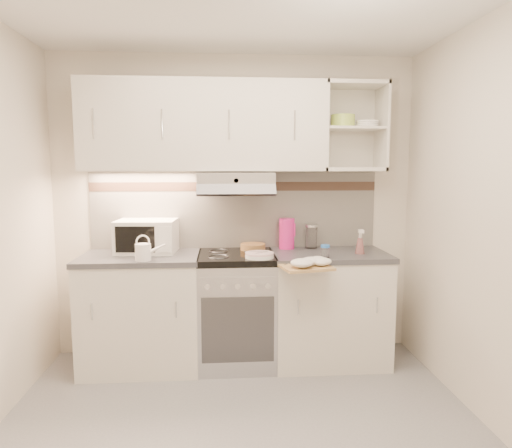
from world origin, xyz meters
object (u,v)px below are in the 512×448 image
at_px(electric_range, 237,309).
at_px(plate_stack, 259,255).
at_px(watering_can, 144,251).
at_px(pink_pitcher, 287,233).
at_px(glass_jar, 311,236).
at_px(cutting_board, 305,267).
at_px(microwave, 147,236).
at_px(spray_bottle, 360,244).

bearing_deg(electric_range, plate_stack, -46.64).
relative_size(watering_can, pink_pitcher, 0.87).
xyz_separation_m(electric_range, glass_jar, (0.64, 0.20, 0.55)).
bearing_deg(cutting_board, microwave, 145.82).
height_order(watering_can, glass_jar, glass_jar).
distance_m(microwave, plate_stack, 0.94).
relative_size(microwave, watering_can, 2.16).
bearing_deg(microwave, pink_pitcher, 8.16).
height_order(plate_stack, cutting_board, plate_stack).
height_order(watering_can, pink_pitcher, pink_pitcher).
bearing_deg(watering_can, electric_range, 5.47).
xyz_separation_m(electric_range, pink_pitcher, (0.43, 0.20, 0.58)).
bearing_deg(electric_range, microwave, 170.77).
xyz_separation_m(microwave, spray_bottle, (1.69, -0.19, -0.05)).
bearing_deg(plate_stack, cutting_board, -31.67).
xyz_separation_m(microwave, glass_jar, (1.35, 0.08, -0.03)).
height_order(microwave, cutting_board, microwave).
bearing_deg(microwave, cutting_board, -18.25).
relative_size(electric_range, pink_pitcher, 3.51).
distance_m(electric_range, plate_stack, 0.53).
bearing_deg(microwave, spray_bottle, -2.34).
height_order(microwave, pink_pitcher, microwave).
xyz_separation_m(watering_can, plate_stack, (0.85, 0.04, -0.05)).
bearing_deg(watering_can, cutting_board, -19.87).
bearing_deg(glass_jar, pink_pitcher, -179.96).
bearing_deg(plate_stack, pink_pitcher, 55.40).
bearing_deg(watering_can, spray_bottle, -7.23).
height_order(electric_range, cutting_board, electric_range).
relative_size(electric_range, watering_can, 4.01).
relative_size(electric_range, cutting_board, 2.60).
xyz_separation_m(electric_range, cutting_board, (0.48, -0.37, 0.42)).
distance_m(microwave, glass_jar, 1.36).
bearing_deg(spray_bottle, electric_range, -178.77).
xyz_separation_m(microwave, pink_pitcher, (1.15, 0.08, -0.00)).
xyz_separation_m(microwave, watering_can, (0.03, -0.33, -0.06)).
xyz_separation_m(electric_range, microwave, (-0.71, 0.12, 0.58)).
xyz_separation_m(electric_range, spray_bottle, (0.98, -0.07, 0.53)).
distance_m(pink_pitcher, glass_jar, 0.21).
height_order(electric_range, microwave, microwave).
relative_size(electric_range, plate_stack, 4.13).
distance_m(electric_range, spray_bottle, 1.11).
distance_m(pink_pitcher, spray_bottle, 0.61).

